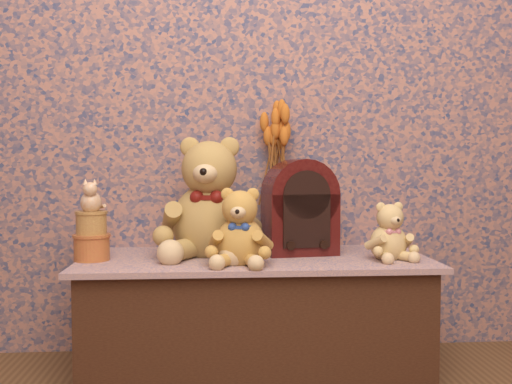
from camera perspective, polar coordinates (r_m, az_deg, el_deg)
display_shelf at (r=2.12m, az=-0.10°, el=-12.26°), size 1.26×0.55×0.43m
teddy_large at (r=2.09m, az=-4.64°, el=-0.01°), size 0.44×0.50×0.47m
teddy_medium at (r=1.91m, az=-1.60°, el=-3.16°), size 0.26×0.29×0.28m
teddy_small at (r=2.06m, az=13.29°, el=-3.62°), size 0.21×0.24×0.22m
cathedral_radio at (r=2.14m, az=4.42°, el=-1.45°), size 0.28×0.22×0.36m
ceramic_vase at (r=2.25m, az=1.99°, el=-3.34°), size 0.12×0.12×0.19m
dried_stalks at (r=2.24m, az=2.01°, el=4.20°), size 0.24×0.24×0.40m
biscuit_tin_lower at (r=2.07m, az=-16.30°, el=-5.44°), size 0.15×0.15×0.09m
biscuit_tin_upper at (r=2.06m, az=-16.34°, el=-3.08°), size 0.12×0.12×0.08m
cat_figurine at (r=2.05m, az=-16.38°, el=-0.30°), size 0.10×0.11×0.12m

